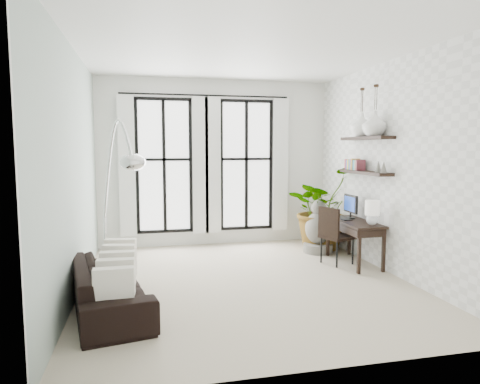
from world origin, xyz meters
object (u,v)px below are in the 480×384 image
object	(u,v)px
plant	(323,208)
desk_chair	(334,232)
sofa	(109,287)
desk	(356,223)
arc_lamp	(117,162)
buddha	(318,231)

from	to	relation	value
plant	desk_chair	bearing A→B (deg)	-104.46
sofa	plant	size ratio (longest dim) A/B	1.25
plant	desk	xyz separation A→B (m)	(0.06, -1.20, -0.09)
desk	arc_lamp	distance (m)	3.86
arc_lamp	buddha	xyz separation A→B (m)	(3.38, 1.66, -1.32)
plant	desk	size ratio (longest dim) A/B	1.29
sofa	plant	bearing A→B (deg)	-68.03
buddha	sofa	bearing A→B (deg)	-149.29
sofa	arc_lamp	bearing A→B (deg)	-24.70
sofa	desk	size ratio (longest dim) A/B	1.61
desk	arc_lamp	xyz separation A→B (m)	(-3.64, -0.75, 1.04)
plant	desk	bearing A→B (deg)	-87.23
plant	desk	distance (m)	1.20
plant	arc_lamp	size ratio (longest dim) A/B	0.69
plant	sofa	bearing A→B (deg)	-147.37
desk_chair	buddha	world-z (taller)	buddha
desk	arc_lamp	world-z (taller)	arc_lamp
plant	desk_chair	world-z (taller)	plant
sofa	arc_lamp	xyz separation A→B (m)	(0.10, 0.41, 1.44)
sofa	buddha	xyz separation A→B (m)	(3.49, 2.07, 0.12)
sofa	arc_lamp	distance (m)	1.50
plant	arc_lamp	bearing A→B (deg)	-151.48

